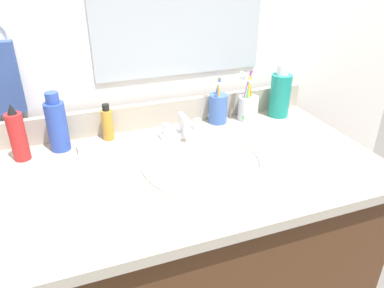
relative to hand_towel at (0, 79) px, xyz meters
The scene contains 14 objects.
vanity_cabinet 0.87m from the hand_towel, 34.21° to the right, with size 1.11×0.58×0.80m, color #4C2D19.
countertop 0.62m from the hand_towel, 34.21° to the right, with size 1.16×0.63×0.03m, color #B2A899.
backsplash 0.51m from the hand_towel, ahead, with size 1.16×0.02×0.09m, color #B2A899.
back_wall 0.62m from the hand_towel, ahead, with size 2.26×0.04×1.30m, color white.
hand_towel is the anchor object (origin of this frame).
sink_basin 0.67m from the hand_towel, 31.08° to the right, with size 0.38×0.38×0.11m.
faucet 0.58m from the hand_towel, 13.40° to the right, with size 0.16×0.10×0.08m.
bottle_oil_amber 0.34m from the hand_towel, 13.14° to the right, with size 0.04×0.04×0.12m.
bottle_shampoo_blue 0.21m from the hand_towel, 32.39° to the right, with size 0.06×0.06×0.19m.
bottle_spray_red 0.18m from the hand_towel, 77.61° to the right, with size 0.05×0.05×0.18m.
bottle_mouthwash_teal 0.95m from the hand_towel, ahead, with size 0.08×0.08×0.20m.
cup_white_ceramic 0.83m from the hand_towel, ahead, with size 0.08×0.07×0.19m.
cup_blue_plastic 0.71m from the hand_towel, ahead, with size 0.07×0.08×0.17m.
soap_bar 0.32m from the hand_towel, 29.48° to the right, with size 0.06×0.04×0.02m, color white.
Camera 1 is at (-0.31, -0.88, 1.39)m, focal length 34.56 mm.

